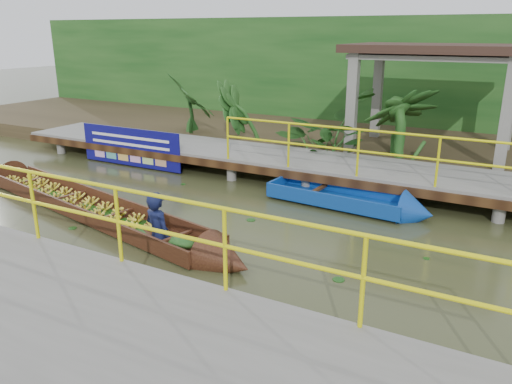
% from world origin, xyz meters
% --- Properties ---
extents(ground, '(80.00, 80.00, 0.00)m').
position_xyz_m(ground, '(0.00, 0.00, 0.00)').
color(ground, '#32371B').
rests_on(ground, ground).
extents(land_strip, '(30.00, 8.00, 0.45)m').
position_xyz_m(land_strip, '(0.00, 7.50, 0.23)').
color(land_strip, '#332919').
rests_on(land_strip, ground).
extents(far_dock, '(16.00, 2.06, 1.66)m').
position_xyz_m(far_dock, '(0.02, 3.43, 0.48)').
color(far_dock, slate).
rests_on(far_dock, ground).
extents(near_dock, '(18.00, 2.40, 1.73)m').
position_xyz_m(near_dock, '(1.00, -4.20, 0.30)').
color(near_dock, slate).
rests_on(near_dock, ground).
extents(pavilion, '(4.40, 3.00, 3.00)m').
position_xyz_m(pavilion, '(3.00, 6.30, 2.82)').
color(pavilion, slate).
rests_on(pavilion, ground).
extents(foliage_backdrop, '(30.00, 0.80, 4.00)m').
position_xyz_m(foliage_backdrop, '(0.00, 10.00, 2.00)').
color(foliage_backdrop, '#154416').
rests_on(foliage_backdrop, ground).
extents(vendor_boat, '(8.47, 2.57, 2.01)m').
position_xyz_m(vendor_boat, '(-1.93, -0.77, 0.24)').
color(vendor_boat, black).
rests_on(vendor_boat, ground).
extents(moored_blue_boat, '(3.52, 1.17, 0.82)m').
position_xyz_m(moored_blue_boat, '(2.77, 2.10, 0.15)').
color(moored_blue_boat, navy).
rests_on(moored_blue_boat, ground).
extents(blue_banner, '(3.29, 0.04, 1.03)m').
position_xyz_m(blue_banner, '(-4.03, 2.48, 0.56)').
color(blue_banner, '#0E0C64').
rests_on(blue_banner, ground).
extents(tropical_plants, '(14.23, 1.23, 1.53)m').
position_xyz_m(tropical_plants, '(2.25, 5.30, 1.22)').
color(tropical_plants, '#154416').
rests_on(tropical_plants, ground).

